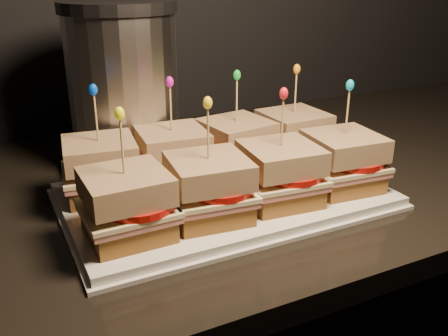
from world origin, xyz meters
name	(u,v)px	position (x,y,z in m)	size (l,w,h in m)	color
granite_slab	(319,162)	(-0.21, 1.65, 0.88)	(2.68, 0.72, 0.03)	black
platter	(224,196)	(-0.47, 1.54, 0.90)	(0.47, 0.29, 0.02)	white
platter_rim	(224,199)	(-0.47, 1.54, 0.90)	(0.48, 0.30, 0.01)	white
sandwich_0_bread_bot	(103,186)	(-0.64, 1.61, 0.93)	(0.10, 0.10, 0.03)	#573413
sandwich_0_ham	(102,175)	(-0.64, 1.61, 0.94)	(0.11, 0.11, 0.01)	#B2635D
sandwich_0_cheese	(101,171)	(-0.64, 1.61, 0.95)	(0.11, 0.11, 0.01)	beige
sandwich_0_tomato	(110,166)	(-0.63, 1.61, 0.96)	(0.10, 0.10, 0.01)	#B0110B
sandwich_0_bread_top	(99,152)	(-0.64, 1.61, 0.98)	(0.10, 0.10, 0.03)	#5F2B0E
sandwich_0_pick	(96,121)	(-0.64, 1.61, 1.03)	(0.00, 0.00, 0.09)	tan
sandwich_0_frill	(93,90)	(-0.64, 1.61, 1.07)	(0.01, 0.01, 0.02)	#043DD0
sandwich_1_bread_bot	(173,173)	(-0.53, 1.61, 0.93)	(0.10, 0.10, 0.03)	#573413
sandwich_1_ham	(173,163)	(-0.53, 1.61, 0.94)	(0.11, 0.11, 0.01)	#B2635D
sandwich_1_cheese	(173,159)	(-0.53, 1.61, 0.95)	(0.11, 0.11, 0.01)	beige
sandwich_1_tomato	(181,154)	(-0.52, 1.61, 0.96)	(0.10, 0.10, 0.01)	#B0110B
sandwich_1_bread_top	(172,141)	(-0.53, 1.61, 0.98)	(0.10, 0.10, 0.03)	#5F2B0E
sandwich_1_pick	(171,111)	(-0.53, 1.61, 1.03)	(0.00, 0.00, 0.09)	tan
sandwich_1_frill	(170,82)	(-0.53, 1.61, 1.07)	(0.01, 0.01, 0.02)	#BF149B
sandwich_2_bread_bot	(236,162)	(-0.41, 1.61, 0.93)	(0.10, 0.10, 0.03)	#573413
sandwich_2_ham	(236,152)	(-0.41, 1.61, 0.94)	(0.11, 0.11, 0.01)	#B2635D
sandwich_2_cheese	(236,148)	(-0.41, 1.61, 0.95)	(0.11, 0.11, 0.01)	beige
sandwich_2_tomato	(244,144)	(-0.40, 1.61, 0.96)	(0.10, 0.10, 0.01)	#B0110B
sandwich_2_bread_top	(236,131)	(-0.41, 1.61, 0.98)	(0.10, 0.10, 0.03)	#5F2B0E
sandwich_2_pick	(237,103)	(-0.41, 1.61, 1.03)	(0.00, 0.00, 0.09)	tan
sandwich_2_frill	(237,75)	(-0.41, 1.61, 1.07)	(0.01, 0.01, 0.02)	green
sandwich_3_bread_bot	(292,151)	(-0.30, 1.61, 0.93)	(0.10, 0.10, 0.03)	#573413
sandwich_3_ham	(293,142)	(-0.30, 1.61, 0.94)	(0.11, 0.11, 0.01)	#B2635D
sandwich_3_cheese	(293,138)	(-0.30, 1.61, 0.95)	(0.11, 0.11, 0.01)	beige
sandwich_3_tomato	(301,134)	(-0.29, 1.61, 0.96)	(0.10, 0.10, 0.01)	#B0110B
sandwich_3_bread_top	(294,122)	(-0.30, 1.61, 0.98)	(0.10, 0.10, 0.03)	#5F2B0E
sandwich_3_pick	(295,96)	(-0.30, 1.61, 1.03)	(0.00, 0.00, 0.09)	tan
sandwich_3_frill	(297,69)	(-0.30, 1.61, 1.07)	(0.01, 0.01, 0.02)	orange
sandwich_4_bread_bot	(129,225)	(-0.64, 1.48, 0.93)	(0.10, 0.10, 0.03)	#573413
sandwich_4_ham	(128,212)	(-0.64, 1.48, 0.94)	(0.11, 0.11, 0.01)	#B2635D
sandwich_4_cheese	(127,207)	(-0.64, 1.48, 0.95)	(0.11, 0.11, 0.01)	beige
sandwich_4_tomato	(137,202)	(-0.63, 1.47, 0.96)	(0.10, 0.10, 0.01)	#B0110B
sandwich_4_bread_top	(125,186)	(-0.64, 1.48, 0.98)	(0.10, 0.10, 0.03)	#5F2B0E
sandwich_4_pick	(122,150)	(-0.64, 1.48, 1.03)	(0.00, 0.00, 0.09)	tan
sandwich_4_frill	(119,114)	(-0.64, 1.48, 1.07)	(0.01, 0.01, 0.02)	yellow
sandwich_5_bread_bot	(209,207)	(-0.53, 1.48, 0.93)	(0.10, 0.10, 0.03)	#573413
sandwich_5_ham	(209,196)	(-0.53, 1.48, 0.94)	(0.11, 0.11, 0.01)	#B2635D
sandwich_5_cheese	(209,191)	(-0.53, 1.48, 0.95)	(0.11, 0.11, 0.01)	beige
sandwich_5_tomato	(219,186)	(-0.52, 1.47, 0.96)	(0.10, 0.10, 0.01)	#B0110B
sandwich_5_bread_top	(209,171)	(-0.53, 1.48, 0.98)	(0.10, 0.10, 0.03)	#5F2B0E
sandwich_5_pick	(208,137)	(-0.53, 1.48, 1.03)	(0.00, 0.00, 0.09)	tan
sandwich_5_frill	(208,103)	(-0.53, 1.48, 1.07)	(0.01, 0.01, 0.02)	yellow
sandwich_6_bread_bot	(279,192)	(-0.41, 1.48, 0.93)	(0.10, 0.10, 0.03)	#573413
sandwich_6_ham	(280,181)	(-0.41, 1.48, 0.94)	(0.11, 0.11, 0.01)	#B2635D
sandwich_6_cheese	(280,176)	(-0.41, 1.48, 0.95)	(0.11, 0.11, 0.01)	beige
sandwich_6_tomato	(290,172)	(-0.40, 1.47, 0.96)	(0.10, 0.10, 0.01)	#B0110B
sandwich_6_bread_top	(281,157)	(-0.41, 1.48, 0.98)	(0.10, 0.10, 0.03)	#5F2B0E
sandwich_6_pick	(282,125)	(-0.41, 1.48, 1.03)	(0.00, 0.00, 0.09)	tan
sandwich_6_frill	(284,93)	(-0.41, 1.48, 1.07)	(0.01, 0.01, 0.02)	red
sandwich_7_bread_bot	(341,178)	(-0.30, 1.48, 0.93)	(0.10, 0.10, 0.03)	#573413
sandwich_7_ham	(342,168)	(-0.30, 1.48, 0.94)	(0.11, 0.11, 0.01)	#B2635D
sandwich_7_cheese	(342,164)	(-0.30, 1.48, 0.95)	(0.11, 0.11, 0.01)	beige
sandwich_7_tomato	(352,159)	(-0.29, 1.47, 0.96)	(0.10, 0.10, 0.01)	#B0110B
sandwich_7_bread_top	(344,146)	(-0.30, 1.48, 0.98)	(0.10, 0.10, 0.03)	#5F2B0E
sandwich_7_pick	(347,115)	(-0.30, 1.48, 1.03)	(0.00, 0.00, 0.09)	tan
sandwich_7_frill	(350,85)	(-0.30, 1.48, 1.07)	(0.01, 0.01, 0.02)	#119BBF
appliance_base	(129,159)	(-0.56, 1.75, 0.91)	(0.22, 0.18, 0.03)	#262628
appliance_body	(124,86)	(-0.56, 1.75, 1.04)	(0.18, 0.18, 0.24)	silver
appliance_lid	(117,6)	(-0.56, 1.75, 1.17)	(0.19, 0.19, 0.02)	#262628
appliance	(124,88)	(-0.56, 1.75, 1.04)	(0.22, 0.18, 0.29)	silver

